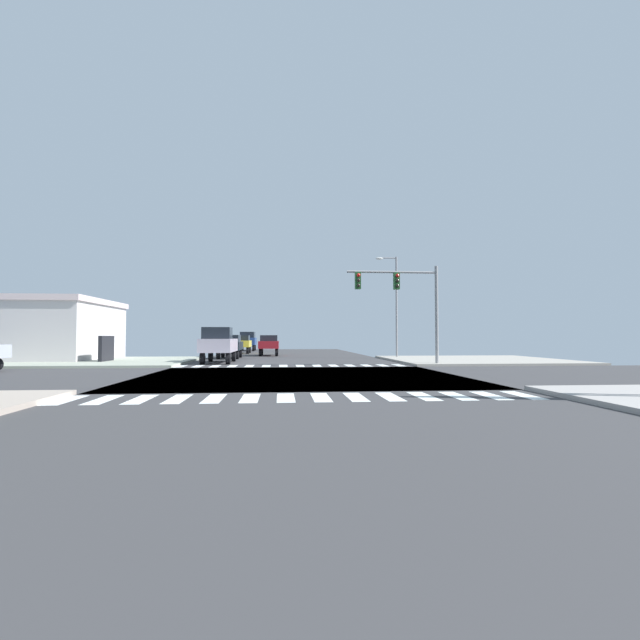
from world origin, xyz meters
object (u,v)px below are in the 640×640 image
bank_building (29,330)px  sedan_middle_5 (269,343)px  suv_trailing_2 (248,340)px  pickup_inner_1 (219,343)px  street_lamp (394,298)px  sedan_farside_2 (230,344)px  sedan_crossing_3 (242,343)px  traffic_signal_mast (401,292)px

bank_building → sedan_middle_5: 18.88m
suv_trailing_2 → pickup_inner_1: (0.00, -26.97, -0.10)m
street_lamp → pickup_inner_1: street_lamp is taller
sedan_farside_2 → pickup_inner_1: 6.71m
sedan_crossing_3 → sedan_middle_5: 6.86m
traffic_signal_mast → sedan_crossing_3: size_ratio=1.41×
street_lamp → sedan_farside_2: street_lamp is taller
sedan_farside_2 → sedan_middle_5: 6.02m
suv_trailing_2 → sedan_middle_5: suv_trailing_2 is taller
bank_building → sedan_crossing_3: bearing=44.3°
suv_trailing_2 → pickup_inner_1: size_ratio=0.90×
traffic_signal_mast → sedan_middle_5: traffic_signal_mast is taller
sedan_middle_5 → pickup_inner_1: 12.31m
sedan_crossing_3 → sedan_middle_5: bearing=115.9°
bank_building → sedan_farside_2: bearing=9.9°
sedan_middle_5 → pickup_inner_1: size_ratio=0.84×
bank_building → sedan_middle_5: bank_building is taller
street_lamp → pickup_inner_1: size_ratio=1.61×
sedan_farside_2 → sedan_crossing_3: same height
traffic_signal_mast → street_lamp: (1.80, 9.24, 0.45)m
street_lamp → sedan_farside_2: (-13.16, 1.17, -3.78)m
suv_trailing_2 → pickup_inner_1: pickup_inner_1 is taller
street_lamp → sedan_middle_5: size_ratio=1.91×
street_lamp → suv_trailing_2: size_ratio=1.78×
sedan_farside_2 → sedan_crossing_3: size_ratio=1.00×
suv_trailing_2 → sedan_farside_2: bearing=90.0°
traffic_signal_mast → pickup_inner_1: traffic_signal_mast is taller
street_lamp → sedan_middle_5: bearing=147.8°
bank_building → traffic_signal_mast: bearing=-17.2°
traffic_signal_mast → sedan_crossing_3: bearing=117.5°
traffic_signal_mast → suv_trailing_2: (-11.36, 30.67, -3.05)m
street_lamp → pickup_inner_1: (-13.16, -5.54, -3.60)m
street_lamp → suv_trailing_2: (-13.16, 21.43, -3.50)m
sedan_farside_2 → sedan_crossing_3: 11.40m
sedan_farside_2 → pickup_inner_1: pickup_inner_1 is taller
bank_building → street_lamp: bearing=2.7°
street_lamp → bank_building: 27.52m
traffic_signal_mast → sedan_farside_2: bearing=137.5°
sedan_middle_5 → pickup_inner_1: bearing=75.9°
traffic_signal_mast → sedan_middle_5: 18.04m
suv_trailing_2 → traffic_signal_mast: bearing=110.3°
traffic_signal_mast → sedan_farside_2: size_ratio=1.41×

